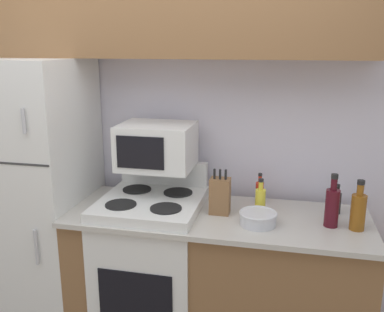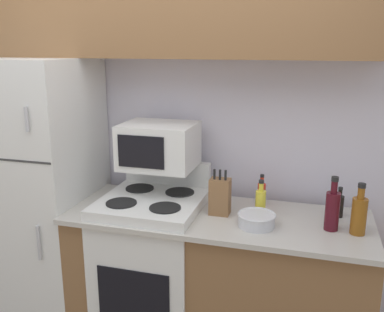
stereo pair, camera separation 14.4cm
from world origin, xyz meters
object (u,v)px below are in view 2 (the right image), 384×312
object	(u,v)px
microwave	(159,146)
knife_block	(220,196)
stove	(154,265)
bottle_soy_sauce	(339,205)
bottle_hot_sauce	(261,193)
refrigerator	(39,192)
bottle_whiskey	(359,214)
bowl	(257,219)
bottle_cooking_spray	(260,202)
bottle_wine_red	(332,209)

from	to	relation	value
microwave	knife_block	world-z (taller)	microwave
stove	bottle_soy_sauce	distance (m)	1.21
bottle_hot_sauce	knife_block	bearing A→B (deg)	-136.60
bottle_hot_sauce	stove	bearing A→B (deg)	-161.39
refrigerator	bottle_whiskey	bearing A→B (deg)	-2.68
stove	microwave	bearing A→B (deg)	86.52
bowl	bottle_cooking_spray	distance (m)	0.16
stove	bottle_whiskey	bearing A→B (deg)	-2.68
bottle_whiskey	bottle_soy_sauce	xyz separation A→B (m)	(-0.09, 0.22, -0.04)
bottle_wine_red	bottle_whiskey	world-z (taller)	bottle_wine_red
refrigerator	bottle_soy_sauce	size ratio (longest dim) A/B	9.87
bowl	bottle_cooking_spray	bearing A→B (deg)	89.96
knife_block	bottle_cooking_spray	size ratio (longest dim) A/B	1.25
bowl	bottle_wine_red	distance (m)	0.41
bowl	bottle_hot_sauce	size ratio (longest dim) A/B	1.06
bottle_whiskey	bottle_soy_sauce	distance (m)	0.24
refrigerator	microwave	xyz separation A→B (m)	(0.84, 0.08, 0.36)
refrigerator	bottle_hot_sauce	world-z (taller)	refrigerator
bowl	bottle_cooking_spray	world-z (taller)	bottle_cooking_spray
bottle_cooking_spray	microwave	bearing A→B (deg)	173.04
bottle_whiskey	bottle_wine_red	bearing A→B (deg)	173.64
stove	bottle_whiskey	distance (m)	1.29
bottle_wine_red	bottle_hot_sauce	size ratio (longest dim) A/B	1.50
refrigerator	microwave	distance (m)	0.92
knife_block	bowl	distance (m)	0.27
microwave	bottle_soy_sauce	size ratio (longest dim) A/B	2.50
knife_block	bottle_cooking_spray	distance (m)	0.24
refrigerator	stove	distance (m)	0.93
bottle_wine_red	knife_block	bearing A→B (deg)	175.34
bowl	microwave	bearing A→B (deg)	160.39
bottle_cooking_spray	bottle_soy_sauce	bearing A→B (deg)	15.06
refrigerator	knife_block	bearing A→B (deg)	-1.31
bowl	bottle_soy_sauce	distance (m)	0.52
bowl	bottle_hot_sauce	world-z (taller)	bottle_hot_sauce
stove	refrigerator	bearing A→B (deg)	177.32
microwave	knife_block	xyz separation A→B (m)	(0.42, -0.11, -0.25)
refrigerator	stove	xyz separation A→B (m)	(0.84, -0.04, -0.40)
bottle_cooking_spray	knife_block	bearing A→B (deg)	-172.08
microwave	bottle_wine_red	xyz separation A→B (m)	(1.05, -0.16, -0.25)
bottle_hot_sauce	bottle_soy_sauce	size ratio (longest dim) A/B	1.11
bottle_hot_sauce	bottle_soy_sauce	xyz separation A→B (m)	(0.46, -0.06, -0.01)
bottle_hot_sauce	bottle_whiskey	size ratio (longest dim) A/B	0.71
knife_block	stove	bearing A→B (deg)	-178.59
stove	bottle_hot_sauce	bearing A→B (deg)	18.61
stove	bottle_wine_red	distance (m)	1.17
knife_block	bottle_whiskey	size ratio (longest dim) A/B	0.98
refrigerator	bottle_cooking_spray	bearing A→B (deg)	0.15
stove	bowl	bearing A→B (deg)	-9.44
bottle_soy_sauce	refrigerator	bearing A→B (deg)	-176.39
bowl	refrigerator	bearing A→B (deg)	174.32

